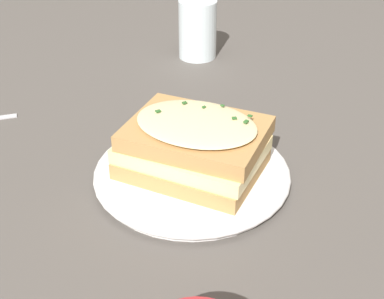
{
  "coord_description": "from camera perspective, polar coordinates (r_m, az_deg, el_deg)",
  "views": [
    {
      "loc": [
        0.35,
        -0.37,
        0.37
      ],
      "look_at": [
        -0.0,
        -0.01,
        0.04
      ],
      "focal_mm": 50.0,
      "sensor_mm": 36.0,
      "label": 1
    }
  ],
  "objects": [
    {
      "name": "dinner_plate",
      "position": [
        0.62,
        0.0,
        -2.57
      ],
      "size": [
        0.23,
        0.23,
        0.01
      ],
      "color": "white",
      "rests_on": "ground_plane"
    },
    {
      "name": "sandwich",
      "position": [
        0.6,
        -0.0,
        0.43
      ],
      "size": [
        0.19,
        0.16,
        0.07
      ],
      "rotation": [
        0.0,
        0.0,
        3.46
      ],
      "color": "#B2844C",
      "rests_on": "dinner_plate"
    },
    {
      "name": "water_glass",
      "position": [
        0.93,
        0.6,
        12.71
      ],
      "size": [
        0.07,
        0.07,
        0.1
      ],
      "primitive_type": "cylinder",
      "color": "silver",
      "rests_on": "ground_plane"
    },
    {
      "name": "ground_plane",
      "position": [
        0.63,
        0.42,
        -2.95
      ],
      "size": [
        2.4,
        2.4,
        0.0
      ],
      "primitive_type": "plane",
      "color": "#514C47"
    }
  ]
}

